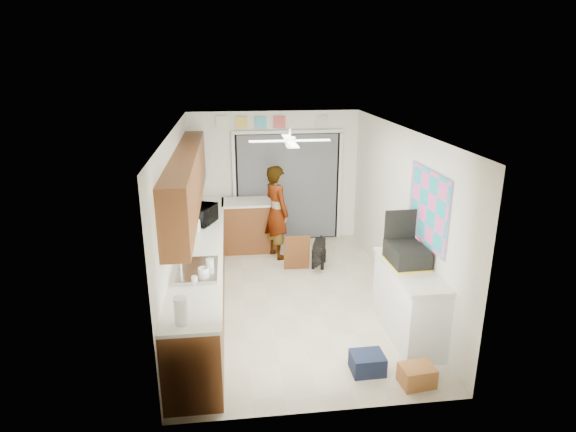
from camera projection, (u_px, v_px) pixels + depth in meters
name	position (u px, v px, depth m)	size (l,w,h in m)	color
floor	(291.00, 297.00, 7.24)	(5.00, 5.00, 0.00)	beige
ceiling	(292.00, 130.00, 6.46)	(5.00, 5.00, 0.00)	white
wall_back	(275.00, 177.00, 9.21)	(3.20, 3.20, 0.00)	white
wall_front	(326.00, 301.00, 4.49)	(3.20, 3.20, 0.00)	white
wall_left	(177.00, 222.00, 6.66)	(5.00, 5.00, 0.00)	white
wall_right	(400.00, 214.00, 7.04)	(5.00, 5.00, 0.00)	white
left_base_cabinets	(202.00, 274.00, 6.94)	(0.60, 4.80, 0.90)	brown
left_countertop	(201.00, 244.00, 6.80)	(0.62, 4.80, 0.04)	white
upper_cabinets	(187.00, 180.00, 6.70)	(0.32, 4.00, 0.80)	brown
sink_basin	(197.00, 271.00, 5.85)	(0.50, 0.76, 0.06)	silver
faucet	(181.00, 264.00, 5.79)	(0.03, 0.03, 0.22)	silver
peninsula_base	(251.00, 226.00, 8.93)	(1.00, 0.60, 0.90)	brown
peninsula_top	(250.00, 202.00, 8.78)	(1.04, 0.64, 0.04)	white
back_opening_recess	(288.00, 187.00, 9.27)	(2.00, 0.06, 2.10)	black
curtain_panel	(288.00, 188.00, 9.23)	(1.90, 0.03, 2.05)	slate
door_trim_left	(235.00, 189.00, 9.12)	(0.06, 0.04, 2.10)	white
door_trim_right	(340.00, 186.00, 9.36)	(0.06, 0.04, 2.10)	white
door_trim_head	(288.00, 132.00, 8.91)	(2.10, 0.04, 0.06)	white
header_frame_0	(242.00, 123.00, 8.78)	(0.22, 0.02, 0.22)	#E0BE4A
header_frame_1	(261.00, 122.00, 8.82)	(0.22, 0.02, 0.22)	#4BB6CA
header_frame_2	(280.00, 122.00, 8.86)	(0.22, 0.02, 0.22)	#D65052
header_frame_4	(322.00, 121.00, 8.96)	(0.22, 0.02, 0.22)	silver
route66_sign	(222.00, 123.00, 8.74)	(0.22, 0.02, 0.26)	silver
right_counter_base	(408.00, 303.00, 6.12)	(0.50, 1.40, 0.90)	white
right_counter_top	(411.00, 269.00, 5.98)	(0.54, 1.44, 0.04)	white
abstract_painting	(428.00, 208.00, 5.97)	(0.03, 1.15, 0.95)	#F85BB3
ceiling_fan	(290.00, 141.00, 6.70)	(1.14, 1.14, 0.24)	white
microwave	(202.00, 215.00, 7.54)	(0.52, 0.35, 0.29)	black
soap_bottle	(197.00, 224.00, 7.14)	(0.11, 0.11, 0.27)	silver
cup	(203.00, 272.00, 5.72)	(0.14, 0.14, 0.11)	white
jar_a	(210.00, 264.00, 5.89)	(0.10, 0.10, 0.14)	silver
jar_b	(195.00, 280.00, 5.51)	(0.07, 0.07, 0.10)	silver
paper_towel_roll	(181.00, 311.00, 4.66)	(0.13, 0.13, 0.28)	white
suitcase	(406.00, 255.00, 6.05)	(0.43, 0.57, 0.24)	black
suitcase_rim	(406.00, 263.00, 6.08)	(0.44, 0.58, 0.02)	yellow
suitcase_lid	(400.00, 228.00, 6.24)	(0.42, 0.03, 0.50)	black
cardboard_box	(417.00, 375.00, 5.26)	(0.36, 0.27, 0.23)	#C0733C
navy_crate	(367.00, 363.00, 5.47)	(0.37, 0.31, 0.23)	#151D36
cabinet_door_panel	(297.00, 253.00, 8.04)	(0.43, 0.03, 0.64)	brown
man	(277.00, 212.00, 8.47)	(0.61, 0.40, 1.68)	white
dog	(319.00, 252.00, 8.26)	(0.27, 0.62, 0.49)	black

